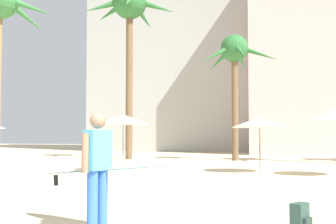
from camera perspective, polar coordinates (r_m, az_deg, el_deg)
palm_tree_far_left at (r=28.78m, az=-21.01°, el=12.38°), size 6.57×6.26×10.64m
palm_tree_left at (r=27.43m, az=-5.04°, el=12.68°), size 5.47×5.38×10.57m
palm_tree_right at (r=25.52m, az=8.65°, el=6.99°), size 4.36×4.79×7.17m
cafe_umbrella_3 at (r=17.72m, az=-5.82°, el=-0.98°), size 2.15×2.15×2.25m
cafe_umbrella_4 at (r=17.28m, az=11.79°, el=-1.32°), size 2.18×2.18×2.13m
backpack at (r=6.96m, az=16.80°, el=-13.02°), size 0.33×0.35×0.42m
person_mid_right at (r=6.66m, az=-8.65°, el=-7.21°), size 2.95×1.64×1.76m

